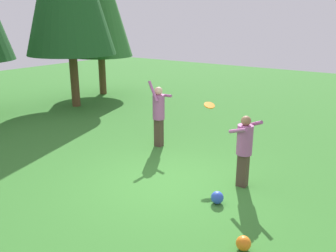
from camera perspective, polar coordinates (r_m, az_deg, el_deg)
ground_plane at (r=8.10m, az=-0.09°, el=-9.17°), size 40.00×40.00×0.00m
person_thrower at (r=10.03m, az=-1.52°, el=2.39°), size 0.56×0.61×1.93m
person_catcher at (r=7.78m, az=12.21°, el=-3.07°), size 0.68×0.71×1.61m
frisbee at (r=8.68m, az=6.68°, el=3.34°), size 0.37×0.36×0.12m
ball_blue at (r=7.29m, az=7.94°, el=-11.34°), size 0.26×0.26×0.26m
ball_orange at (r=6.08m, az=12.06°, el=-17.99°), size 0.24×0.24×0.24m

